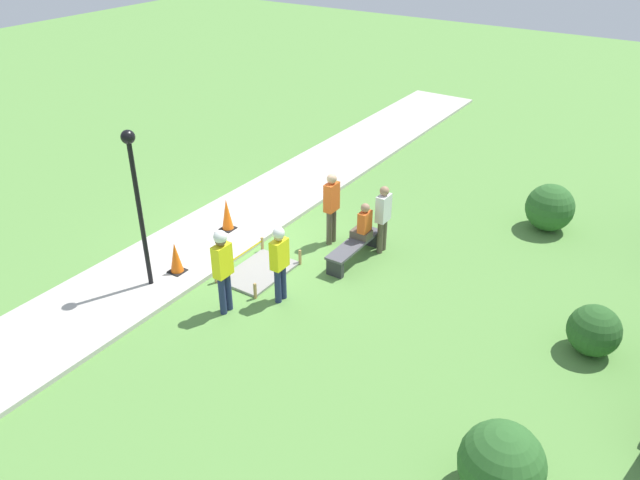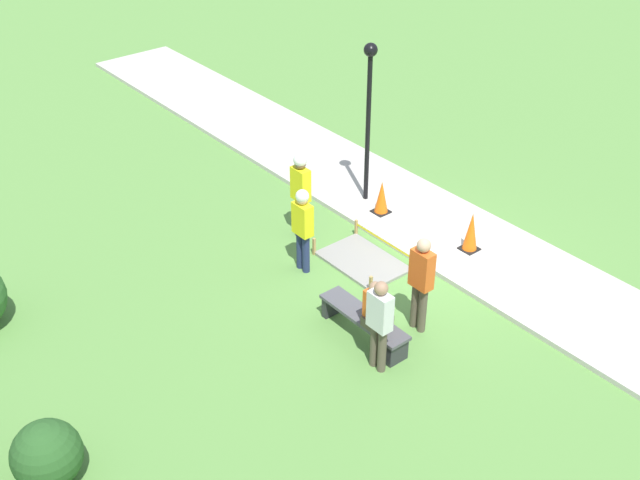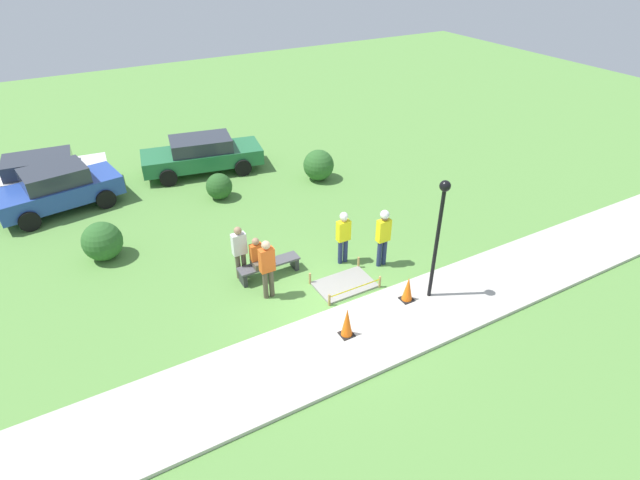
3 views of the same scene
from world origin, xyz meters
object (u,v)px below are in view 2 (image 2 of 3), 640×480
object	(u,v)px
worker_supervisor	(303,223)
bystander_in_orange_shirt	(421,279)
traffic_cone_far_patch	(382,197)
traffic_cone_near_patch	(471,232)
person_seated_on_bench	(376,309)
bystander_in_gray_shirt	(380,321)
worker_assistant	(301,188)
lamppost_near	(369,99)
park_bench	(364,321)

from	to	relation	value
worker_supervisor	bystander_in_orange_shirt	world-z (taller)	bystander_in_orange_shirt
worker_supervisor	bystander_in_orange_shirt	size ratio (longest dim) A/B	0.95
bystander_in_orange_shirt	traffic_cone_far_patch	bearing A→B (deg)	-33.25
traffic_cone_near_patch	traffic_cone_far_patch	bearing A→B (deg)	9.71
person_seated_on_bench	bystander_in_gray_shirt	world-z (taller)	bystander_in_gray_shirt
traffic_cone_near_patch	worker_supervisor	bearing A→B (deg)	60.25
worker_assistant	bystander_in_orange_shirt	world-z (taller)	worker_assistant
traffic_cone_near_patch	lamppost_near	size ratio (longest dim) A/B	0.24
traffic_cone_near_patch	person_seated_on_bench	size ratio (longest dim) A/B	0.93
worker_assistant	worker_supervisor	bearing A→B (deg)	143.71
park_bench	bystander_in_gray_shirt	bearing A→B (deg)	154.78
person_seated_on_bench	worker_assistant	distance (m)	3.70
person_seated_on_bench	worker_supervisor	xyz separation A→B (m)	(2.55, -0.50, 0.22)
person_seated_on_bench	bystander_in_gray_shirt	xyz separation A→B (m)	(-0.40, 0.29, 0.15)
traffic_cone_near_patch	traffic_cone_far_patch	distance (m)	2.18
worker_assistant	bystander_in_gray_shirt	distance (m)	4.16
traffic_cone_near_patch	lamppost_near	distance (m)	3.39
person_seated_on_bench	worker_supervisor	size ratio (longest dim) A/B	0.52
park_bench	worker_supervisor	distance (m)	2.38
traffic_cone_near_patch	bystander_in_orange_shirt	world-z (taller)	bystander_in_orange_shirt
worker_supervisor	bystander_in_gray_shirt	distance (m)	3.05
worker_supervisor	bystander_in_gray_shirt	world-z (taller)	worker_supervisor
traffic_cone_far_patch	bystander_in_orange_shirt	size ratio (longest dim) A/B	0.40
traffic_cone_far_patch	lamppost_near	size ratio (longest dim) A/B	0.21
person_seated_on_bench	traffic_cone_near_patch	bearing A→B (deg)	-74.75
traffic_cone_near_patch	worker_supervisor	distance (m)	3.33
traffic_cone_near_patch	park_bench	size ratio (longest dim) A/B	0.45
worker_assistant	bystander_in_gray_shirt	size ratio (longest dim) A/B	1.11
worker_supervisor	lamppost_near	xyz separation A→B (m)	(1.16, -2.64, 1.39)
bystander_in_gray_shirt	traffic_cone_far_patch	bearing A→B (deg)	-43.52
traffic_cone_near_patch	worker_assistant	bearing A→B (deg)	40.15
bystander_in_orange_shirt	person_seated_on_bench	bearing A→B (deg)	84.67
traffic_cone_far_patch	worker_supervisor	distance (m)	2.60
person_seated_on_bench	worker_supervisor	world-z (taller)	worker_supervisor
bystander_in_orange_shirt	worker_assistant	bearing A→B (deg)	-4.19
bystander_in_gray_shirt	lamppost_near	world-z (taller)	lamppost_near
traffic_cone_near_patch	person_seated_on_bench	bearing A→B (deg)	105.25
worker_assistant	lamppost_near	xyz separation A→B (m)	(0.22, -1.95, 1.28)
park_bench	person_seated_on_bench	xyz separation A→B (m)	(-0.32, 0.05, 0.48)
traffic_cone_far_patch	park_bench	distance (m)	4.03
traffic_cone_near_patch	worker_supervisor	world-z (taller)	worker_supervisor
park_bench	bystander_in_gray_shirt	xyz separation A→B (m)	(-0.72, 0.34, 0.63)
traffic_cone_near_patch	bystander_in_gray_shirt	size ratio (longest dim) A/B	0.49
bystander_in_orange_shirt	lamppost_near	distance (m)	4.61
worker_assistant	traffic_cone_far_patch	bearing A→B (deg)	-103.31
worker_assistant	bystander_in_orange_shirt	distance (m)	3.59
park_bench	bystander_in_gray_shirt	distance (m)	1.01
traffic_cone_near_patch	worker_assistant	world-z (taller)	worker_assistant
worker_supervisor	bystander_in_orange_shirt	bearing A→B (deg)	-170.82
traffic_cone_near_patch	bystander_in_orange_shirt	size ratio (longest dim) A/B	0.45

